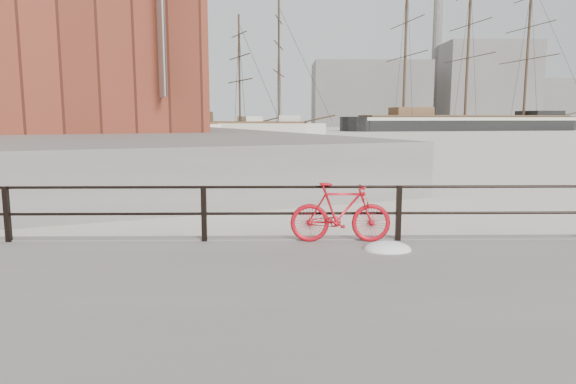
% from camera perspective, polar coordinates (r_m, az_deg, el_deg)
% --- Properties ---
extents(far_quay, '(78.44, 148.07, 1.80)m').
position_cam_1_polar(far_quay, '(88.19, -24.00, 6.48)').
color(far_quay, gray).
rests_on(far_quay, ground).
extents(bicycle, '(1.78, 0.30, 1.07)m').
position_cam_1_polar(bicycle, '(9.16, 5.86, -2.28)').
color(bicycle, red).
rests_on(bicycle, promenade).
extents(barque_black, '(59.68, 28.63, 32.59)m').
position_cam_1_polar(barque_black, '(108.54, 18.98, 6.47)').
color(barque_black, black).
rests_on(barque_black, ground).
extents(schooner_mid, '(31.41, 16.37, 21.52)m').
position_cam_1_polar(schooner_mid, '(81.52, -5.79, 6.43)').
color(schooner_mid, beige).
rests_on(schooner_mid, ground).
extents(schooner_left, '(27.99, 20.83, 19.25)m').
position_cam_1_polar(schooner_left, '(81.12, -9.22, 6.35)').
color(schooner_left, silver).
rests_on(schooner_left, ground).
extents(workboat_near, '(14.16, 8.46, 7.00)m').
position_cam_1_polar(workboat_near, '(39.33, -28.62, 3.53)').
color(workboat_near, black).
rests_on(workboat_near, ground).
extents(apartment_mustard, '(26.02, 22.15, 22.20)m').
position_cam_1_polar(apartment_mustard, '(56.23, -27.43, 17.97)').
color(apartment_mustard, gold).
rests_on(apartment_mustard, far_quay).
extents(apartment_cream, '(24.16, 21.40, 21.20)m').
position_cam_1_polar(apartment_cream, '(78.85, -26.12, 14.62)').
color(apartment_cream, beige).
rests_on(apartment_cream, far_quay).
extents(apartment_grey, '(26.02, 22.15, 23.20)m').
position_cam_1_polar(apartment_grey, '(100.80, -25.49, 13.66)').
color(apartment_grey, '#A8A9A3').
rests_on(apartment_grey, far_quay).
extents(apartment_brick, '(27.87, 22.90, 21.20)m').
position_cam_1_polar(apartment_brick, '(123.60, -25.02, 12.08)').
color(apartment_brick, brown).
rests_on(apartment_brick, far_quay).
extents(industrial_west, '(32.00, 18.00, 18.00)m').
position_cam_1_polar(industrial_west, '(151.52, 8.99, 10.60)').
color(industrial_west, gray).
rests_on(industrial_west, ground).
extents(industrial_mid, '(26.00, 20.00, 24.00)m').
position_cam_1_polar(industrial_mid, '(165.96, 20.93, 10.99)').
color(industrial_mid, gray).
rests_on(industrial_mid, ground).
extents(industrial_east, '(20.00, 16.00, 14.00)m').
position_cam_1_polar(industrial_east, '(179.89, 27.14, 8.78)').
color(industrial_east, gray).
rests_on(industrial_east, ground).
extents(smokestack, '(2.80, 2.80, 44.00)m').
position_cam_1_polar(smokestack, '(167.31, 16.18, 14.62)').
color(smokestack, gray).
rests_on(smokestack, ground).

